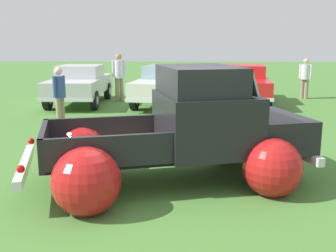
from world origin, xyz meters
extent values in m
plane|color=#477A33|center=(0.00, 0.00, 0.00)|extent=(80.00, 80.00, 0.00)
cylinder|color=black|center=(1.17, 1.22, 0.38)|extent=(0.79, 0.41, 0.76)
cylinder|color=silver|center=(1.17, 1.22, 0.38)|extent=(0.39, 0.32, 0.34)
cylinder|color=black|center=(1.63, -0.46, 0.38)|extent=(0.79, 0.41, 0.76)
cylinder|color=silver|center=(1.63, -0.46, 0.38)|extent=(0.39, 0.32, 0.34)
cylinder|color=black|center=(-1.53, 0.48, 0.38)|extent=(0.79, 0.41, 0.76)
cylinder|color=silver|center=(-1.53, 0.48, 0.38)|extent=(0.39, 0.32, 0.34)
cylinder|color=black|center=(-1.07, -1.19, 0.38)|extent=(0.79, 0.41, 0.76)
cylinder|color=silver|center=(-1.07, -1.19, 0.38)|extent=(0.39, 0.32, 0.34)
sphere|color=red|center=(-1.54, 0.53, 0.44)|extent=(1.18, 1.18, 0.96)
sphere|color=red|center=(-1.06, -1.24, 0.44)|extent=(1.18, 1.18, 0.96)
cube|color=olive|center=(-0.92, -0.25, 0.54)|extent=(2.38, 2.03, 0.04)
cube|color=black|center=(-1.11, 0.45, 0.77)|extent=(2.00, 0.62, 0.50)
cube|color=black|center=(-0.72, -0.95, 0.77)|extent=(2.00, 0.62, 0.50)
cube|color=black|center=(0.03, 0.01, 0.77)|extent=(0.48, 1.51, 0.50)
cube|color=black|center=(-1.87, -0.51, 0.77)|extent=(0.48, 1.51, 0.50)
cube|color=black|center=(0.63, 0.17, 0.99)|extent=(1.85, 2.02, 0.95)
cube|color=black|center=(0.53, 0.14, 1.70)|extent=(1.52, 1.79, 0.45)
cube|color=#8CADB7|center=(1.15, 0.31, 1.68)|extent=(0.53, 1.45, 0.38)
cube|color=black|center=(1.64, 0.45, 0.80)|extent=(1.63, 1.89, 0.55)
sphere|color=red|center=(1.16, 1.25, 0.42)|extent=(1.13, 1.13, 0.92)
sphere|color=red|center=(1.64, -0.49, 0.42)|extent=(1.13, 1.13, 0.92)
cube|color=silver|center=(-2.16, -0.59, 0.46)|extent=(0.64, 1.94, 0.14)
cube|color=silver|center=(2.16, 0.59, 0.46)|extent=(0.64, 1.94, 0.14)
sphere|color=red|center=(-2.33, 0.18, 0.64)|extent=(0.14, 0.14, 0.11)
sphere|color=red|center=(-1.91, -1.34, 0.64)|extent=(0.14, 0.14, 0.11)
cylinder|color=black|center=(-2.71, 7.11, 0.33)|extent=(0.21, 0.66, 0.66)
cylinder|color=silver|center=(-2.71, 7.11, 0.33)|extent=(0.22, 0.30, 0.30)
cylinder|color=black|center=(-4.33, 7.09, 0.33)|extent=(0.21, 0.66, 0.66)
cylinder|color=silver|center=(-4.33, 7.09, 0.33)|extent=(0.22, 0.30, 0.30)
cylinder|color=black|center=(-2.74, 9.79, 0.33)|extent=(0.21, 0.66, 0.66)
cylinder|color=silver|center=(-2.74, 9.79, 0.33)|extent=(0.22, 0.30, 0.30)
cylinder|color=black|center=(-4.36, 9.77, 0.33)|extent=(0.21, 0.66, 0.66)
cylinder|color=silver|center=(-4.36, 9.77, 0.33)|extent=(0.22, 0.30, 0.30)
cube|color=silver|center=(-3.53, 8.44, 0.71)|extent=(1.79, 4.20, 0.55)
cube|color=silver|center=(-3.54, 8.61, 1.21)|extent=(1.52, 1.78, 0.45)
cube|color=silver|center=(-3.56, 10.49, 0.45)|extent=(1.80, 0.12, 0.12)
cube|color=silver|center=(-3.51, 6.39, 0.45)|extent=(1.80, 0.12, 0.12)
cylinder|color=black|center=(0.27, 6.88, 0.33)|extent=(0.30, 0.68, 0.66)
cylinder|color=silver|center=(0.27, 6.88, 0.33)|extent=(0.26, 0.33, 0.30)
cylinder|color=black|center=(-1.34, 7.13, 0.33)|extent=(0.30, 0.68, 0.66)
cylinder|color=silver|center=(-1.34, 7.13, 0.33)|extent=(0.26, 0.33, 0.30)
cylinder|color=black|center=(0.72, 9.81, 0.33)|extent=(0.30, 0.68, 0.66)
cylinder|color=silver|center=(0.72, 9.81, 0.33)|extent=(0.26, 0.33, 0.30)
cylinder|color=black|center=(-0.89, 10.06, 0.33)|extent=(0.30, 0.68, 0.66)
cylinder|color=silver|center=(-0.89, 10.06, 0.33)|extent=(0.26, 0.33, 0.30)
cube|color=silver|center=(-0.31, 8.47, 0.71)|extent=(2.44, 4.84, 0.55)
cube|color=#8CADB7|center=(-0.28, 8.65, 1.21)|extent=(1.79, 2.15, 0.45)
cube|color=silver|center=(0.04, 10.72, 0.45)|extent=(1.80, 0.38, 0.12)
cube|color=silver|center=(-0.66, 6.22, 0.45)|extent=(1.80, 0.38, 0.12)
cylinder|color=black|center=(3.25, 7.37, 0.33)|extent=(0.27, 0.68, 0.66)
cylinder|color=silver|center=(3.25, 7.37, 0.33)|extent=(0.24, 0.32, 0.30)
cylinder|color=black|center=(1.55, 7.55, 0.33)|extent=(0.27, 0.68, 0.66)
cylinder|color=silver|center=(1.55, 7.55, 0.33)|extent=(0.24, 0.32, 0.30)
cylinder|color=black|center=(3.56, 10.25, 0.33)|extent=(0.27, 0.68, 0.66)
cylinder|color=silver|center=(3.56, 10.25, 0.33)|extent=(0.24, 0.32, 0.30)
cylinder|color=black|center=(1.86, 10.43, 0.33)|extent=(0.27, 0.68, 0.66)
cylinder|color=silver|center=(1.86, 10.43, 0.33)|extent=(0.24, 0.32, 0.30)
cube|color=red|center=(2.56, 8.90, 0.71)|extent=(2.31, 4.70, 0.55)
cube|color=red|center=(2.58, 9.08, 1.21)|extent=(1.79, 2.06, 0.45)
cube|color=silver|center=(2.79, 11.11, 0.45)|extent=(1.89, 0.30, 0.12)
cube|color=silver|center=(2.32, 6.69, 0.45)|extent=(1.89, 0.30, 0.12)
cylinder|color=gray|center=(-3.15, 4.47, 0.39)|extent=(0.18, 0.18, 0.79)
cylinder|color=gray|center=(-3.10, 4.63, 0.39)|extent=(0.18, 0.18, 0.79)
cylinder|color=#334C8C|center=(-3.13, 4.55, 1.08)|extent=(0.42, 0.42, 0.59)
cylinder|color=#334C8C|center=(-3.19, 4.34, 1.11)|extent=(0.11, 0.11, 0.56)
cylinder|color=beige|center=(-3.07, 4.76, 1.11)|extent=(0.11, 0.11, 0.56)
sphere|color=beige|center=(-3.13, 4.55, 1.51)|extent=(0.26, 0.26, 0.21)
cylinder|color=gray|center=(-2.26, 9.24, 0.45)|extent=(0.18, 0.18, 0.90)
cylinder|color=gray|center=(-2.09, 9.28, 0.45)|extent=(0.18, 0.18, 0.90)
cylinder|color=silver|center=(-2.17, 9.26, 1.23)|extent=(0.41, 0.41, 0.67)
cylinder|color=silver|center=(-2.39, 9.21, 1.27)|extent=(0.11, 0.11, 0.64)
cylinder|color=silver|center=(-1.96, 9.31, 1.27)|extent=(0.11, 0.11, 0.64)
sphere|color=#A87A56|center=(-2.17, 9.26, 1.72)|extent=(0.29, 0.29, 0.24)
cylinder|color=gray|center=(5.36, 10.07, 0.39)|extent=(0.21, 0.21, 0.79)
cylinder|color=gray|center=(5.23, 10.18, 0.39)|extent=(0.21, 0.21, 0.79)
cylinder|color=silver|center=(5.30, 10.13, 1.09)|extent=(0.48, 0.48, 0.59)
cylinder|color=silver|center=(5.47, 9.99, 1.12)|extent=(0.13, 0.13, 0.56)
cylinder|color=silver|center=(5.12, 10.26, 1.12)|extent=(0.13, 0.13, 0.56)
sphere|color=#DBAD84|center=(5.30, 10.13, 1.52)|extent=(0.30, 0.30, 0.21)
camera|label=1|loc=(0.21, -6.41, 2.32)|focal=42.97mm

